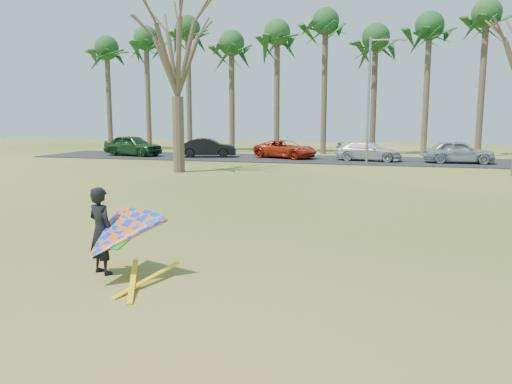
% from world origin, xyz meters
% --- Properties ---
extents(ground, '(100.00, 100.00, 0.00)m').
position_xyz_m(ground, '(0.00, 0.00, 0.00)').
color(ground, '#2E5913').
rests_on(ground, ground).
extents(parking_strip, '(46.00, 7.00, 0.06)m').
position_xyz_m(parking_strip, '(0.00, 25.00, 0.03)').
color(parking_strip, black).
rests_on(parking_strip, ground).
extents(palm_0, '(4.84, 4.84, 10.84)m').
position_xyz_m(palm_0, '(-22.00, 31.00, 9.17)').
color(palm_0, '#4E3F2F').
rests_on(palm_0, ground).
extents(palm_1, '(4.84, 4.84, 11.54)m').
position_xyz_m(palm_1, '(-18.00, 31.00, 9.85)').
color(palm_1, brown).
rests_on(palm_1, ground).
extents(palm_2, '(4.84, 4.84, 12.24)m').
position_xyz_m(palm_2, '(-14.00, 31.00, 10.52)').
color(palm_2, brown).
rests_on(palm_2, ground).
extents(palm_3, '(4.84, 4.84, 10.84)m').
position_xyz_m(palm_3, '(-10.00, 31.00, 9.17)').
color(palm_3, brown).
rests_on(palm_3, ground).
extents(palm_4, '(4.84, 4.84, 11.54)m').
position_xyz_m(palm_4, '(-6.00, 31.00, 9.85)').
color(palm_4, '#48382B').
rests_on(palm_4, ground).
extents(palm_5, '(4.84, 4.84, 12.24)m').
position_xyz_m(palm_5, '(-2.00, 31.00, 10.52)').
color(palm_5, '#483A2B').
rests_on(palm_5, ground).
extents(palm_6, '(4.84, 4.84, 10.84)m').
position_xyz_m(palm_6, '(2.00, 31.00, 9.17)').
color(palm_6, '#46362A').
rests_on(palm_6, ground).
extents(palm_7, '(4.84, 4.84, 11.54)m').
position_xyz_m(palm_7, '(6.00, 31.00, 9.85)').
color(palm_7, '#4C3F2D').
rests_on(palm_7, ground).
extents(palm_8, '(4.84, 4.84, 12.24)m').
position_xyz_m(palm_8, '(10.00, 31.00, 10.52)').
color(palm_8, '#4F3E2F').
rests_on(palm_8, ground).
extents(bare_tree_left, '(6.60, 6.60, 9.70)m').
position_xyz_m(bare_tree_left, '(-8.00, 15.00, 6.92)').
color(bare_tree_left, '#493B2C').
rests_on(bare_tree_left, ground).
extents(streetlight, '(2.28, 0.18, 8.00)m').
position_xyz_m(streetlight, '(2.16, 22.00, 4.46)').
color(streetlight, gray).
rests_on(streetlight, ground).
extents(car_0, '(5.01, 2.79, 1.61)m').
position_xyz_m(car_0, '(-15.95, 24.22, 0.86)').
color(car_0, '#173919').
rests_on(car_0, parking_strip).
extents(car_1, '(4.49, 2.52, 1.40)m').
position_xyz_m(car_1, '(-9.86, 24.57, 0.76)').
color(car_1, black).
rests_on(car_1, parking_strip).
extents(car_2, '(5.17, 3.67, 1.31)m').
position_xyz_m(car_2, '(-4.00, 25.16, 0.71)').
color(car_2, '#A9250D').
rests_on(car_2, parking_strip).
extents(car_3, '(4.73, 2.42, 1.31)m').
position_xyz_m(car_3, '(1.99, 24.57, 0.72)').
color(car_3, silver).
rests_on(car_3, parking_strip).
extents(car_4, '(4.45, 1.87, 1.50)m').
position_xyz_m(car_4, '(7.80, 24.24, 0.81)').
color(car_4, '#92989E').
rests_on(car_4, parking_strip).
extents(kite_flyer, '(2.13, 2.39, 2.02)m').
position_xyz_m(kite_flyer, '(-1.63, -2.55, 0.85)').
color(kite_flyer, black).
rests_on(kite_flyer, ground).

